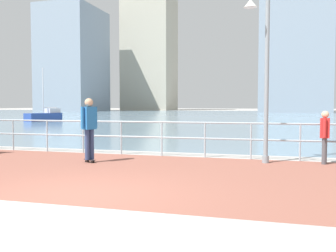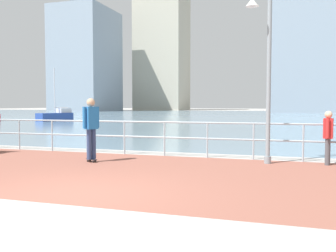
{
  "view_description": "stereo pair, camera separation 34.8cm",
  "coord_description": "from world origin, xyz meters",
  "px_view_note": "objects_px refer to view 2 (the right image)",
  "views": [
    {
      "loc": [
        3.41,
        -5.93,
        1.65
      ],
      "look_at": [
        0.83,
        3.32,
        1.1
      ],
      "focal_mm": 40.07,
      "sensor_mm": 36.0,
      "label": 1
    },
    {
      "loc": [
        3.74,
        -5.83,
        1.65
      ],
      "look_at": [
        0.83,
        3.32,
        1.1
      ],
      "focal_mm": 40.07,
      "sensor_mm": 36.0,
      "label": 2
    }
  ],
  "objects_px": {
    "sailboat_white": "(56,116)",
    "lamppost": "(264,60)",
    "bystander": "(328,134)",
    "skateboarder": "(91,124)"
  },
  "relations": [
    {
      "from": "skateboarder",
      "to": "sailboat_white",
      "type": "bearing_deg",
      "value": 126.23
    },
    {
      "from": "lamppost",
      "to": "sailboat_white",
      "type": "distance_m",
      "value": 30.73
    },
    {
      "from": "lamppost",
      "to": "skateboarder",
      "type": "relative_size",
      "value": 2.84
    },
    {
      "from": "skateboarder",
      "to": "sailboat_white",
      "type": "xyz_separation_m",
      "value": [
        -16.84,
        22.98,
        -0.6
      ]
    },
    {
      "from": "skateboarder",
      "to": "bystander",
      "type": "bearing_deg",
      "value": 13.38
    },
    {
      "from": "bystander",
      "to": "sailboat_white",
      "type": "bearing_deg",
      "value": 137.3
    },
    {
      "from": "bystander",
      "to": "sailboat_white",
      "type": "xyz_separation_m",
      "value": [
        -23.25,
        21.45,
        -0.35
      ]
    },
    {
      "from": "lamppost",
      "to": "bystander",
      "type": "bearing_deg",
      "value": 11.3
    },
    {
      "from": "sailboat_white",
      "to": "lamppost",
      "type": "bearing_deg",
      "value": -45.35
    },
    {
      "from": "sailboat_white",
      "to": "skateboarder",
      "type": "bearing_deg",
      "value": -53.77
    }
  ]
}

